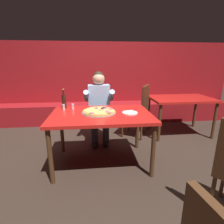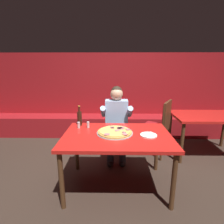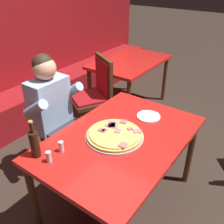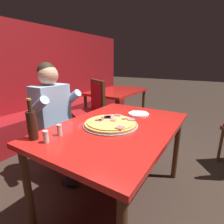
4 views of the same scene
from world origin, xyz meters
The scene contains 11 objects.
ground_plane centered at (0.00, 0.00, 0.00)m, with size 24.00×24.00×0.00m, color #33261E.
booth_bench centered at (0.00, 1.86, 0.23)m, with size 6.46×0.48×0.46m, color maroon.
main_dining_table centered at (0.00, 0.00, 0.68)m, with size 1.36×0.92×0.75m.
pizza centered at (-0.03, 0.04, 0.77)m, with size 0.47×0.47×0.05m.
plate_white_paper centered at (0.39, -0.03, 0.76)m, with size 0.21×0.21×0.02m.
beer_bottle centered at (-0.54, 0.36, 0.86)m, with size 0.07×0.07×0.29m.
shaker_black_pepper centered at (-0.53, 0.23, 0.79)m, with size 0.04×0.04×0.09m.
shaker_parmesan centered at (-0.41, 0.25, 0.79)m, with size 0.04×0.04×0.09m.
diner_seated_blue_shirt centered at (0.00, 0.74, 0.71)m, with size 0.53×0.53×1.27m.
dining_chair_near_left centered at (0.77, 0.90, 0.60)m, with size 0.60×0.60×1.02m.
background_dining_table centered at (1.62, 0.94, 0.66)m, with size 1.19×0.78×0.75m.
Camera 4 is at (-1.21, -0.71, 1.28)m, focal length 28.00 mm.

